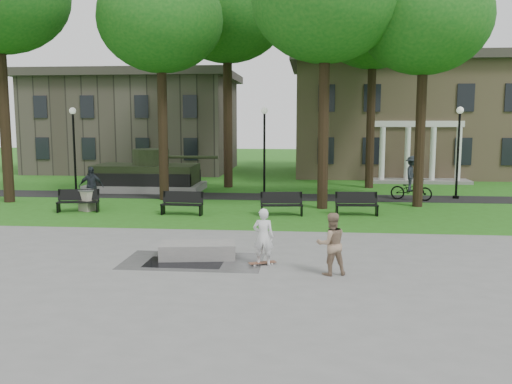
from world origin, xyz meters
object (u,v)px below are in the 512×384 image
(concrete_block, at_px, (198,250))
(skateboarder, at_px, (263,237))
(cyclist, at_px, (412,182))
(friend_watching, at_px, (331,244))
(park_bench_0, at_px, (79,200))
(trash_bin, at_px, (88,200))

(concrete_block, height_order, skateboarder, skateboarder)
(cyclist, bearing_deg, friend_watching, -178.23)
(friend_watching, height_order, cyclist, cyclist)
(concrete_block, distance_m, park_bench_0, 10.27)
(skateboarder, relative_size, cyclist, 0.71)
(concrete_block, bearing_deg, friend_watching, -19.77)
(cyclist, distance_m, park_bench_0, 16.19)
(friend_watching, height_order, trash_bin, friend_watching)
(trash_bin, bearing_deg, concrete_block, -49.91)
(friend_watching, relative_size, park_bench_0, 0.89)
(concrete_block, xyz_separation_m, skateboarder, (1.99, -0.60, 0.58))
(concrete_block, bearing_deg, park_bench_0, 132.47)
(skateboarder, bearing_deg, park_bench_0, -39.39)
(concrete_block, relative_size, friend_watching, 1.33)
(skateboarder, bearing_deg, friend_watching, 160.24)
(friend_watching, bearing_deg, concrete_block, -37.03)
(park_bench_0, bearing_deg, concrete_block, -58.00)
(friend_watching, distance_m, trash_bin, 14.01)
(friend_watching, distance_m, cyclist, 14.73)
(trash_bin, bearing_deg, friend_watching, -41.52)
(skateboarder, relative_size, park_bench_0, 0.87)
(concrete_block, height_order, friend_watching, friend_watching)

